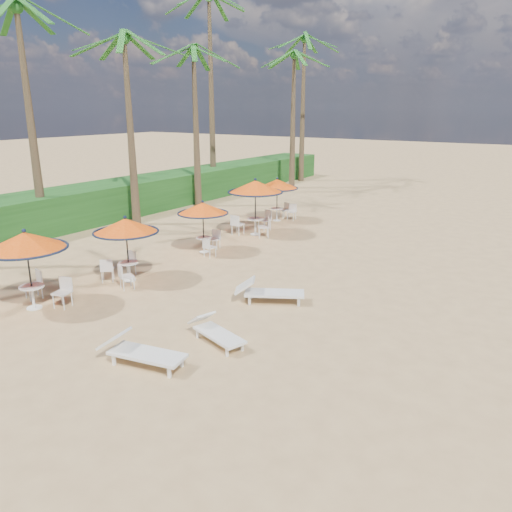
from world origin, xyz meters
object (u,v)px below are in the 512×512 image
at_px(station_1, 125,234).
at_px(station_2, 204,213).
at_px(lounger_far, 267,291).
at_px(lounger_near, 139,350).
at_px(station_0, 28,248).
at_px(lounger_mid, 215,331).
at_px(station_4, 278,188).
at_px(station_3, 255,193).

relative_size(station_1, station_2, 1.06).
bearing_deg(station_2, lounger_far, -32.42).
xyz_separation_m(station_2, lounger_far, (5.02, -3.19, -1.29)).
relative_size(lounger_near, lounger_far, 1.02).
xyz_separation_m(station_0, lounger_mid, (5.82, 1.17, -1.54)).
bearing_deg(lounger_far, station_2, 118.55).
distance_m(station_1, station_4, 10.95).
bearing_deg(station_4, station_3, -78.03).
height_order(station_1, lounger_far, station_1).
bearing_deg(lounger_mid, station_1, 176.54).
distance_m(station_4, lounger_mid, 14.31).
bearing_deg(station_3, station_2, -91.31).
xyz_separation_m(station_4, lounger_far, (5.61, -9.95, -1.37)).
xyz_separation_m(station_0, station_3, (0.55, 10.96, 0.08)).
height_order(station_1, station_3, station_3).
bearing_deg(lounger_mid, station_0, -151.43).
distance_m(station_1, station_3, 7.78).
bearing_deg(station_1, lounger_near, -40.27).
distance_m(station_0, station_1, 3.22).
bearing_deg(lounger_far, lounger_near, -123.93).
relative_size(station_2, station_4, 0.95).
relative_size(station_3, lounger_near, 1.21).
xyz_separation_m(station_0, station_2, (0.47, 7.35, -0.20)).
height_order(station_2, station_4, station_4).
xyz_separation_m(station_1, station_2, (-0.02, 4.17, -0.02)).
height_order(station_0, station_2, station_0).
distance_m(station_3, lounger_far, 8.55).
bearing_deg(station_3, station_4, 101.97).
xyz_separation_m(lounger_mid, lounger_far, (-0.32, 2.99, 0.05)).
height_order(station_0, station_3, station_3).
xyz_separation_m(station_1, station_3, (0.06, 7.78, 0.27)).
bearing_deg(station_4, lounger_mid, -65.37).
distance_m(station_0, lounger_far, 7.05).
relative_size(lounger_near, lounger_mid, 1.14).
xyz_separation_m(station_4, lounger_mid, (5.93, -12.94, -1.42)).
bearing_deg(lounger_near, station_4, 98.06).
bearing_deg(lounger_mid, lounger_near, -94.31).
distance_m(station_3, station_4, 3.23).
distance_m(station_2, lounger_near, 9.37).
height_order(station_2, lounger_far, station_2).
relative_size(station_0, lounger_far, 1.13).
bearing_deg(station_4, lounger_near, -70.69).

